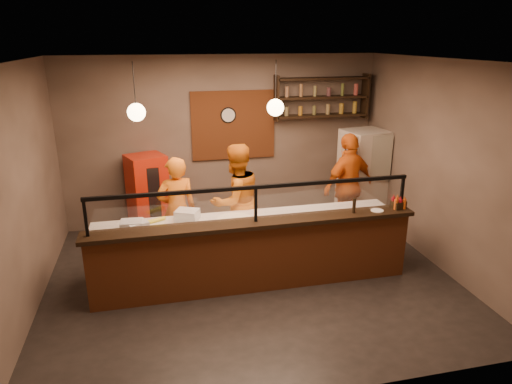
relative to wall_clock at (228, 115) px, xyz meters
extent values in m
plane|color=black|center=(-0.10, -2.46, -2.10)|extent=(6.00, 6.00, 0.00)
plane|color=#39312C|center=(-0.10, -2.46, 1.10)|extent=(6.00, 6.00, 0.00)
plane|color=#766357|center=(-0.10, 0.04, -0.50)|extent=(6.00, 0.00, 6.00)
plane|color=#766357|center=(-3.10, -2.46, -0.50)|extent=(0.00, 5.00, 5.00)
plane|color=#766357|center=(2.90, -2.46, -0.50)|extent=(0.00, 5.00, 5.00)
plane|color=#766357|center=(-0.10, -4.96, -0.50)|extent=(6.00, 0.00, 6.00)
cube|color=brown|center=(0.10, 0.01, -0.20)|extent=(1.60, 0.04, 1.30)
cube|color=brown|center=(-0.10, -2.76, -1.60)|extent=(4.60, 0.25, 1.00)
cube|color=black|center=(-0.10, -2.76, -1.07)|extent=(4.70, 0.37, 0.06)
cube|color=gray|center=(-0.10, -2.26, -1.68)|extent=(4.60, 0.75, 0.85)
cube|color=silver|center=(-0.10, -2.26, -1.23)|extent=(4.60, 0.75, 0.05)
cube|color=white|center=(-0.10, -2.76, -0.79)|extent=(4.40, 0.02, 0.50)
cube|color=black|center=(-0.10, -2.76, -0.54)|extent=(4.50, 0.05, 0.05)
cube|color=black|center=(-2.32, -2.76, -0.79)|extent=(0.04, 0.04, 0.50)
cube|color=black|center=(-0.10, -2.76, -0.79)|extent=(0.04, 0.04, 0.50)
cube|color=black|center=(2.12, -2.76, -0.79)|extent=(0.04, 0.04, 0.50)
cube|color=black|center=(1.80, -0.14, -0.05)|extent=(1.80, 0.28, 0.04)
cube|color=black|center=(1.80, -0.14, 0.30)|extent=(1.80, 0.28, 0.04)
cube|color=black|center=(1.80, -0.14, 0.65)|extent=(1.80, 0.28, 0.04)
cube|color=black|center=(0.90, -0.14, 0.30)|extent=(0.04, 0.28, 0.85)
cube|color=black|center=(2.70, -0.14, 0.30)|extent=(0.04, 0.28, 0.85)
cylinder|color=black|center=(0.00, 0.00, 0.00)|extent=(0.30, 0.04, 0.30)
cylinder|color=black|center=(-1.60, -2.26, 0.80)|extent=(0.01, 0.01, 0.60)
sphere|color=#FFD28C|center=(-1.60, -2.26, 0.45)|extent=(0.24, 0.24, 0.24)
cylinder|color=black|center=(0.30, -2.26, 0.80)|extent=(0.01, 0.01, 0.60)
sphere|color=#FFD28C|center=(0.30, -2.26, 0.45)|extent=(0.24, 0.24, 0.24)
imported|color=orange|center=(-1.12, -1.58, -1.23)|extent=(0.70, 0.52, 1.75)
imported|color=#C56612|center=(-0.16, -1.59, -1.15)|extent=(1.14, 1.04, 1.90)
imported|color=orange|center=(1.95, -1.27, -1.14)|extent=(1.21, 0.85, 1.91)
cube|color=beige|center=(2.50, -0.71, -1.18)|extent=(0.88, 0.84, 1.83)
cube|color=red|center=(-1.58, -0.31, -1.36)|extent=(0.80, 0.77, 1.49)
cylinder|color=white|center=(-0.30, -2.25, -1.19)|extent=(0.55, 0.55, 0.01)
cube|color=silver|center=(-1.79, -2.33, -1.12)|extent=(0.32, 0.26, 0.15)
cube|color=silver|center=(-1.00, -2.12, -1.12)|extent=(0.40, 0.37, 0.16)
cube|color=silver|center=(-1.71, -2.36, -1.13)|extent=(0.34, 0.32, 0.14)
cylinder|color=yellow|center=(-1.48, -2.09, -1.17)|extent=(0.33, 0.19, 0.06)
cube|color=black|center=(2.10, -2.73, -0.99)|extent=(0.23, 0.19, 0.11)
cylinder|color=black|center=(1.37, -2.76, -0.93)|extent=(0.06, 0.06, 0.22)
cylinder|color=white|center=(1.74, -2.77, -1.03)|extent=(0.23, 0.23, 0.01)
camera|label=1|loc=(-1.41, -8.49, 1.39)|focal=32.00mm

